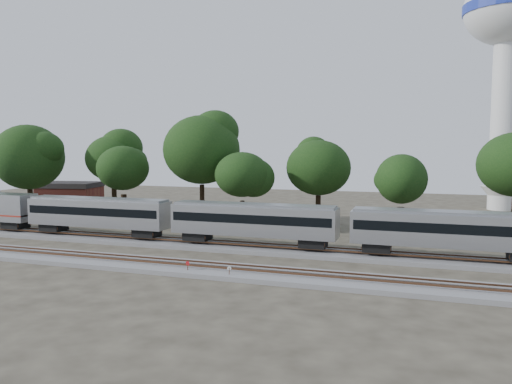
# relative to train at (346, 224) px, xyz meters

# --- Properties ---
(ground) EXTENTS (160.00, 160.00, 0.00)m
(ground) POSITION_rel_train_xyz_m (-13.89, -6.00, -3.26)
(ground) COLOR #383328
(ground) RESTS_ON ground
(track_far) EXTENTS (160.00, 5.00, 0.73)m
(track_far) POSITION_rel_train_xyz_m (-13.89, -0.00, -3.06)
(track_far) COLOR slate
(track_far) RESTS_ON ground
(track_near) EXTENTS (160.00, 5.00, 0.73)m
(track_near) POSITION_rel_train_xyz_m (-13.89, -10.00, -3.06)
(track_near) COLOR slate
(track_near) RESTS_ON ground
(train) EXTENTS (111.73, 3.19, 4.71)m
(train) POSITION_rel_train_xyz_m (0.00, 0.00, 0.00)
(train) COLOR #ACAEB3
(train) RESTS_ON ground
(switch_stand_red) EXTENTS (0.36, 0.14, 1.15)m
(switch_stand_red) POSITION_rel_train_xyz_m (-11.81, -11.39, -2.53)
(switch_stand_red) COLOR #512D19
(switch_stand_red) RESTS_ON ground
(switch_stand_white) EXTENTS (0.34, 0.10, 1.08)m
(switch_stand_white) POSITION_rel_train_xyz_m (-7.88, -11.68, -2.57)
(switch_stand_white) COLOR #512D19
(switch_stand_white) RESTS_ON ground
(switch_lever) EXTENTS (0.56, 0.41, 0.30)m
(switch_lever) POSITION_rel_train_xyz_m (-6.48, -11.74, -3.11)
(switch_lever) COLOR #512D19
(switch_lever) RESTS_ON ground
(water_tower) EXTENTS (14.52, 14.52, 40.18)m
(water_tower) POSITION_rel_train_xyz_m (20.07, 45.80, 26.51)
(water_tower) COLOR silver
(water_tower) RESTS_ON ground
(brick_building) EXTENTS (10.78, 8.39, 4.71)m
(brick_building) POSITION_rel_train_xyz_m (-51.70, 23.27, -0.89)
(brick_building) COLOR maroon
(brick_building) RESTS_ON ground
(tree_0) EXTENTS (9.56, 9.56, 13.47)m
(tree_0) POSITION_rel_train_xyz_m (-48.03, 9.96, 6.12)
(tree_0) COLOR black
(tree_0) RESTS_ON ground
(tree_1) EXTENTS (9.31, 9.31, 13.13)m
(tree_1) POSITION_rel_train_xyz_m (-37.59, 15.92, 5.88)
(tree_1) COLOR black
(tree_1) RESTS_ON ground
(tree_2) EXTENTS (8.08, 8.08, 11.40)m
(tree_2) POSITION_rel_train_xyz_m (-32.43, 10.63, 4.67)
(tree_2) COLOR black
(tree_2) RESTS_ON ground
(tree_3) EXTENTS (10.66, 10.66, 15.03)m
(tree_3) POSITION_rel_train_xyz_m (-22.10, 14.22, 7.21)
(tree_3) COLOR black
(tree_3) RESTS_ON ground
(tree_4) EXTENTS (7.47, 7.47, 10.53)m
(tree_4) POSITION_rel_train_xyz_m (-14.95, 10.96, 4.06)
(tree_4) COLOR black
(tree_4) RESTS_ON ground
(tree_5) EXTENTS (8.24, 8.24, 11.61)m
(tree_5) POSITION_rel_train_xyz_m (-6.17, 16.86, 4.82)
(tree_5) COLOR black
(tree_5) RESTS_ON ground
(tree_6) EXTENTS (7.29, 7.29, 10.28)m
(tree_6) POSITION_rel_train_xyz_m (4.78, 10.97, 3.89)
(tree_6) COLOR black
(tree_6) RESTS_ON ground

